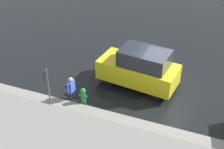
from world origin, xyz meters
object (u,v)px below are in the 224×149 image
Objects in this scene: pedestrian at (71,87)px; sign_post at (48,85)px; fire_hydrant at (83,96)px; moving_hatchback at (140,68)px.

sign_post reaches higher than pedestrian.
fire_hydrant is at bearing 175.18° from pedestrian.
pedestrian is at bearing 40.09° from moving_hatchback.
moving_hatchback is at bearing -139.91° from pedestrian.
fire_hydrant is 0.33× the size of sign_post.
fire_hydrant is 0.70m from pedestrian.
pedestrian is at bearing -4.82° from fire_hydrant.
pedestrian reaches higher than fire_hydrant.
moving_hatchback is 1.70× the size of sign_post.
pedestrian is 1.62m from sign_post.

